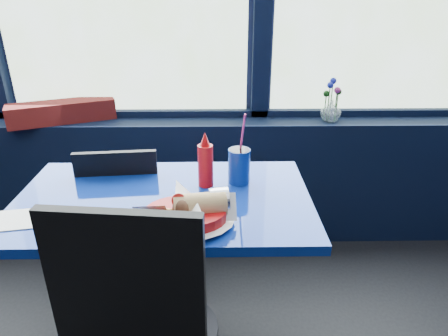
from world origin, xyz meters
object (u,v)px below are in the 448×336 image
at_px(chair_near_back, 129,210).
at_px(food_basket, 188,213).
at_px(near_table, 166,234).
at_px(planter_box, 62,112).
at_px(ketchup_bottle, 205,162).
at_px(flower_vase, 331,108).
at_px(soda_cup, 239,165).

xyz_separation_m(chair_near_back, food_basket, (0.34, -0.52, 0.30)).
bearing_deg(near_table, planter_box, 129.07).
xyz_separation_m(planter_box, ketchup_bottle, (0.86, -0.75, -0.00)).
distance_m(food_basket, ketchup_bottle, 0.31).
bearing_deg(ketchup_bottle, chair_near_back, 151.05).
relative_size(chair_near_back, planter_box, 1.44).
relative_size(near_table, flower_vase, 4.73).
bearing_deg(ketchup_bottle, near_table, -148.95).
bearing_deg(ketchup_bottle, flower_vase, 45.35).
bearing_deg(ketchup_bottle, soda_cup, 11.31).
distance_m(near_table, ketchup_bottle, 0.35).
distance_m(flower_vase, ketchup_bottle, 1.03).
relative_size(near_table, ketchup_bottle, 4.95).
bearing_deg(near_table, flower_vase, 43.02).
relative_size(chair_near_back, ketchup_bottle, 3.56).
height_order(flower_vase, ketchup_bottle, flower_vase).
height_order(chair_near_back, planter_box, planter_box).
bearing_deg(planter_box, soda_cup, -57.52).
bearing_deg(flower_vase, planter_box, 179.38).
bearing_deg(chair_near_back, planter_box, -53.80).
xyz_separation_m(chair_near_back, ketchup_bottle, (0.40, -0.22, 0.36)).
bearing_deg(chair_near_back, food_basket, 118.21).
distance_m(near_table, soda_cup, 0.43).
relative_size(planter_box, soda_cup, 1.86).
relative_size(planter_box, food_basket, 1.62).
distance_m(planter_box, ketchup_bottle, 1.14).
bearing_deg(planter_box, chair_near_back, -70.71).
bearing_deg(flower_vase, food_basket, -127.02).
distance_m(planter_box, soda_cup, 1.24).
bearing_deg(soda_cup, planter_box, 144.48).
height_order(near_table, flower_vase, flower_vase).
xyz_separation_m(near_table, chair_near_back, (-0.23, 0.32, -0.07)).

